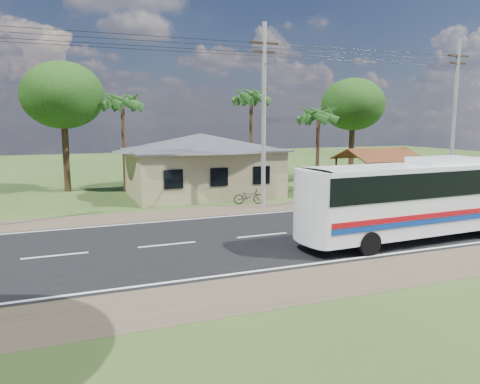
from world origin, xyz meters
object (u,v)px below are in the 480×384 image
(coach_bus, at_px, (424,193))
(waiting_shed, at_px, (377,156))
(person, at_px, (455,181))
(motorcycle, at_px, (249,196))

(coach_bus, bearing_deg, waiting_shed, 58.39)
(waiting_shed, bearing_deg, coach_bus, -119.11)
(waiting_shed, height_order, person, waiting_shed)
(waiting_shed, relative_size, motorcycle, 2.70)
(waiting_shed, xyz_separation_m, motorcycle, (-10.39, -0.61, -2.22))
(coach_bus, bearing_deg, person, 36.65)
(waiting_shed, height_order, coach_bus, coach_bus)
(motorcycle, xyz_separation_m, person, (16.36, -0.93, 0.35))
(waiting_shed, distance_m, motorcycle, 10.64)
(waiting_shed, bearing_deg, motorcycle, -176.64)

